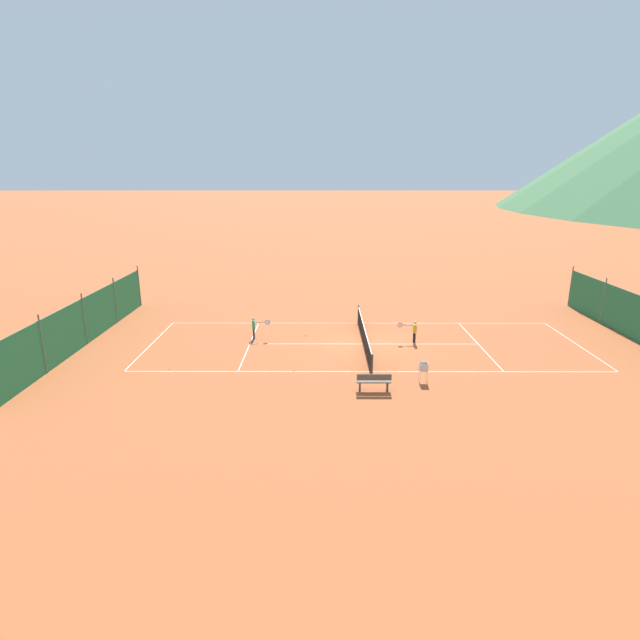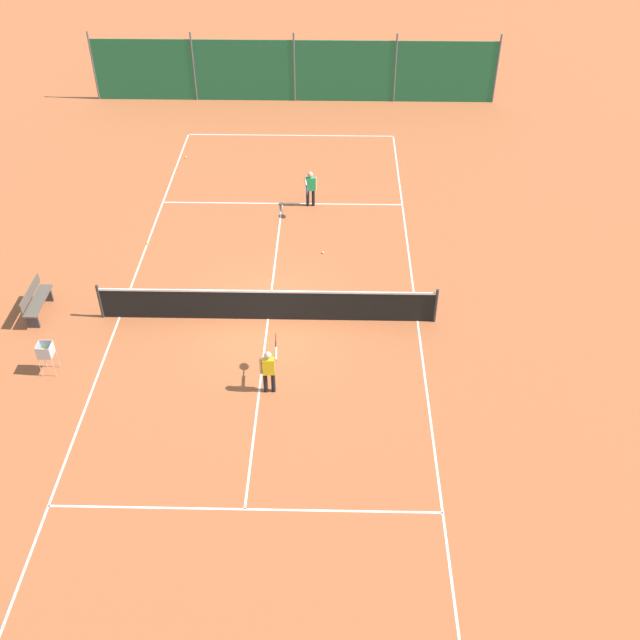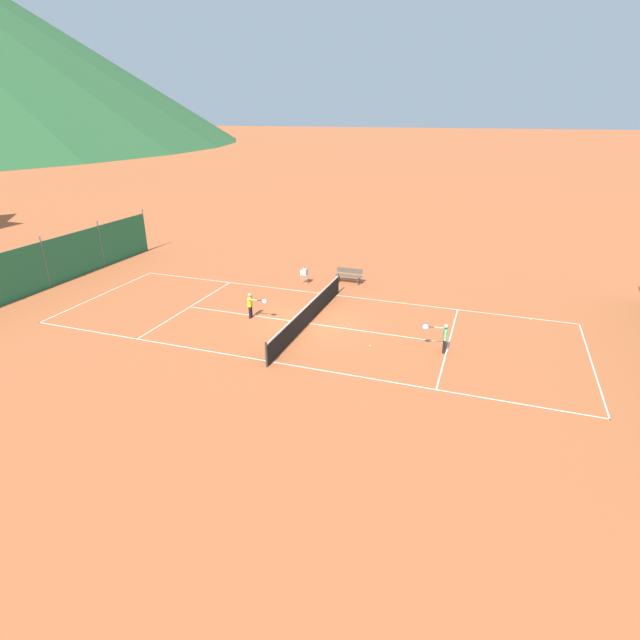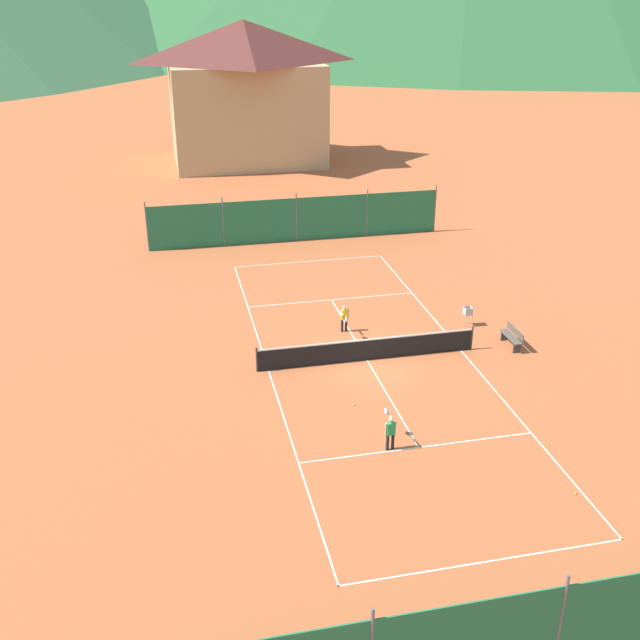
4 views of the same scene
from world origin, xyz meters
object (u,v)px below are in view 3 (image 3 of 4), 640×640
tennis_ball_by_net_left (404,303)px  courtside_bench (349,275)px  tennis_net (308,313)px  tennis_ball_by_net_right (370,346)px  player_near_baseline (444,336)px  player_far_service (251,304)px  tennis_ball_near_corner (531,320)px  ball_hopper (304,273)px

tennis_ball_by_net_left → courtside_bench: courtside_bench is taller
tennis_net → tennis_ball_by_net_right: tennis_net is taller
player_near_baseline → player_far_service: 9.07m
tennis_ball_near_corner → ball_hopper: size_ratio=0.07×
player_near_baseline → player_far_service: bearing=85.5°
player_far_service → player_near_baseline: bearing=-94.5°
tennis_ball_by_net_right → tennis_ball_near_corner: (5.31, -6.47, 0.00)m
player_near_baseline → tennis_net: bearing=81.2°
tennis_ball_near_corner → player_near_baseline: bearing=143.7°
tennis_ball_by_net_right → ball_hopper: size_ratio=0.07×
tennis_net → tennis_ball_near_corner: tennis_net is taller
tennis_ball_by_net_right → tennis_net: bearing=66.4°
tennis_ball_by_net_right → player_far_service: bearing=79.1°
tennis_ball_by_net_right → courtside_bench: size_ratio=0.04×
tennis_net → ball_hopper: (5.30, 2.26, 0.16)m
tennis_net → tennis_ball_by_net_left: 5.54m
player_far_service → tennis_ball_near_corner: size_ratio=18.90×
player_near_baseline → ball_hopper: size_ratio=1.41×
player_near_baseline → tennis_ball_by_net_left: player_near_baseline is taller
tennis_net → tennis_ball_near_corner: 10.53m
tennis_net → courtside_bench: bearing=-0.9°
player_near_baseline → player_far_service: (0.70, 9.05, -0.00)m
player_near_baseline → ball_hopper: player_near_baseline is taller
player_near_baseline → tennis_ball_by_net_right: (-0.48, 2.93, -0.70)m
tennis_net → tennis_ball_near_corner: (3.86, -9.79, -0.47)m
tennis_ball_near_corner → ball_hopper: 12.15m
tennis_ball_near_corner → courtside_bench: size_ratio=0.04×
tennis_net → player_near_baseline: 6.32m
courtside_bench → tennis_ball_near_corner: bearing=-104.4°
player_near_baseline → ball_hopper: (6.27, 8.51, -0.08)m
player_far_service → tennis_ball_by_net_right: bearing=-100.9°
tennis_net → courtside_bench: (6.34, -0.10, -0.05)m
tennis_ball_near_corner → courtside_bench: bearing=75.6°
tennis_ball_by_net_left → ball_hopper: 6.13m
tennis_ball_by_net_left → tennis_ball_near_corner: same height
tennis_net → courtside_bench: size_ratio=6.12×
tennis_net → player_near_baseline: bearing=-98.8°
tennis_ball_near_corner → ball_hopper: bearing=83.2°
tennis_ball_by_net_left → ball_hopper: (1.22, 5.98, 0.62)m
player_near_baseline → tennis_ball_by_net_left: 5.69m
tennis_ball_by_net_right → ball_hopper: ball_hopper is taller
tennis_net → ball_hopper: 5.76m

